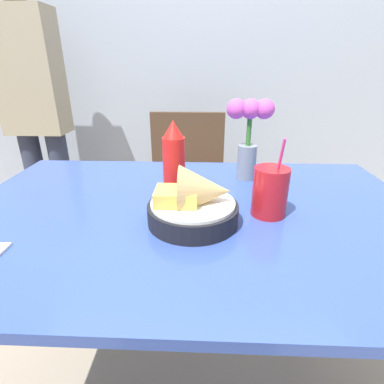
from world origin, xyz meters
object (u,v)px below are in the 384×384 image
(chair_far_window, at_px, (187,181))
(drink_cup, at_px, (270,193))
(food_basket, at_px, (196,203))
(ketchup_bottle, at_px, (174,159))
(flower_vase, at_px, (249,130))
(person_standing, at_px, (36,108))

(chair_far_window, height_order, drink_cup, drink_cup)
(food_basket, height_order, ketchup_bottle, ketchup_bottle)
(drink_cup, xyz_separation_m, flower_vase, (-0.03, 0.27, 0.11))
(drink_cup, height_order, person_standing, person_standing)
(chair_far_window, relative_size, flower_vase, 3.29)
(chair_far_window, bearing_deg, ketchup_bottle, -89.68)
(ketchup_bottle, height_order, drink_cup, ketchup_bottle)
(ketchup_bottle, bearing_deg, flower_vase, 28.43)
(chair_far_window, distance_m, drink_cup, 0.91)
(chair_far_window, relative_size, person_standing, 0.56)
(food_basket, distance_m, ketchup_bottle, 0.21)
(chair_far_window, xyz_separation_m, flower_vase, (0.24, -0.56, 0.40))
(chair_far_window, height_order, person_standing, person_standing)
(chair_far_window, distance_m, food_basket, 0.92)
(ketchup_bottle, distance_m, drink_cup, 0.30)
(chair_far_window, relative_size, drink_cup, 4.18)
(food_basket, bearing_deg, drink_cup, 15.49)
(chair_far_window, xyz_separation_m, drink_cup, (0.26, -0.82, 0.29))
(food_basket, height_order, flower_vase, flower_vase)
(chair_far_window, distance_m, person_standing, 0.92)
(chair_far_window, distance_m, flower_vase, 0.72)
(chair_far_window, distance_m, ketchup_bottle, 0.76)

